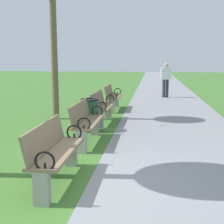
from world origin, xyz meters
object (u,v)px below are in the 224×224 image
Objects in this scene: park_bench_4 at (113,97)px; park_bench_1 at (55,151)px; trash_bin at (90,115)px; park_bench_2 at (86,121)px; pedestrian_walking at (166,78)px; park_bench_3 at (102,106)px.

park_bench_1 is at bearing -90.00° from park_bench_4.
park_bench_1 is 3.33m from trash_bin.
park_bench_4 is at bearing 90.00° from park_bench_2.
trash_bin is at bearing -92.49° from park_bench_4.
pedestrian_walking reaches higher than park_bench_4.
park_bench_2 is 1.00× the size of park_bench_4.
park_bench_1 reaches higher than trash_bin.
park_bench_4 is 0.99× the size of pedestrian_walking.
park_bench_1 and park_bench_4 have the same top height.
pedestrian_walking reaches higher than park_bench_3.
park_bench_2 is at bearing 90.00° from park_bench_1.
pedestrian_walking reaches higher than park_bench_2.
park_bench_3 is at bearing 82.25° from trash_bin.
trash_bin is at bearing -106.94° from pedestrian_walking.
park_bench_3 is (-0.00, 4.41, 0.00)m from park_bench_1.
park_bench_3 is at bearing -108.49° from pedestrian_walking.
park_bench_4 is (0.00, 4.50, 0.00)m from park_bench_2.
pedestrian_walking is at bearing 79.00° from park_bench_1.
park_bench_2 is 2.20m from park_bench_3.
park_bench_3 is 0.99× the size of pedestrian_walking.
pedestrian_walking is 7.56m from trash_bin.
trash_bin is (-0.15, 1.12, -0.06)m from park_bench_2.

